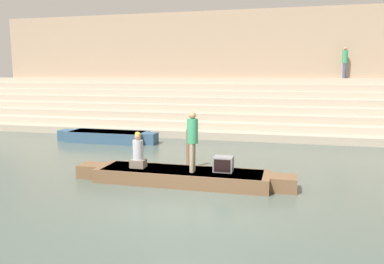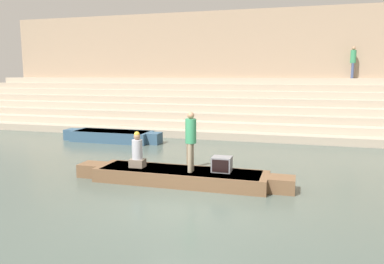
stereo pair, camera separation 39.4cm
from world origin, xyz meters
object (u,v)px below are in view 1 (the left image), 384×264
object	(u,v)px
moored_boat_shore	(107,136)
rowboat_main	(182,176)
person_rowing	(138,153)
mooring_post	(189,149)
person_on_steps	(345,60)
person_standing	(192,137)
tv_set	(223,164)

from	to	relation	value
moored_boat_shore	rowboat_main	bearing A→B (deg)	-43.49
person_rowing	mooring_post	bearing A→B (deg)	75.59
mooring_post	person_on_steps	size ratio (longest dim) A/B	0.74
rowboat_main	person_standing	world-z (taller)	person_standing
mooring_post	person_on_steps	bearing A→B (deg)	61.44
mooring_post	person_standing	bearing A→B (deg)	-72.15
tv_set	person_standing	bearing A→B (deg)	-168.08
moored_boat_shore	person_on_steps	xyz separation A→B (m)	(10.98, 7.48, 3.60)
person_rowing	mooring_post	distance (m)	2.05
rowboat_main	moored_boat_shore	world-z (taller)	moored_boat_shore
mooring_post	person_on_steps	world-z (taller)	person_on_steps
tv_set	mooring_post	size ratio (longest dim) A/B	0.42
moored_boat_shore	person_rowing	bearing A→B (deg)	-51.83
rowboat_main	person_on_steps	world-z (taller)	person_on_steps
rowboat_main	mooring_post	xyz separation A→B (m)	(-0.24, 1.71, 0.43)
tv_set	person_on_steps	distance (m)	14.10
moored_boat_shore	person_standing	bearing A→B (deg)	-42.22
tv_set	person_on_steps	size ratio (longest dim) A/B	0.31
rowboat_main	person_rowing	bearing A→B (deg)	-176.87
moored_boat_shore	person_on_steps	world-z (taller)	person_on_steps
mooring_post	person_rowing	bearing A→B (deg)	-120.69
rowboat_main	person_on_steps	xyz separation A→B (m)	(5.90, 12.99, 3.65)
rowboat_main	person_standing	xyz separation A→B (m)	(0.35, -0.12, 1.14)
rowboat_main	mooring_post	bearing A→B (deg)	98.96
person_rowing	moored_boat_shore	distance (m)	6.76
person_standing	tv_set	world-z (taller)	person_standing
rowboat_main	tv_set	size ratio (longest dim) A/B	11.82
mooring_post	rowboat_main	bearing A→B (deg)	-81.97
person_standing	person_rowing	xyz separation A→B (m)	(-1.63, 0.07, -0.54)
tv_set	person_rowing	bearing A→B (deg)	179.20
tv_set	person_on_steps	world-z (taller)	person_on_steps
person_rowing	person_standing	bearing A→B (deg)	13.73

